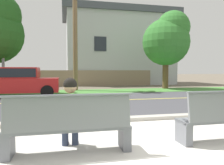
# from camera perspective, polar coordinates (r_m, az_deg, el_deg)

# --- Properties ---
(ground_plane) EXTENTS (140.00, 140.00, 0.00)m
(ground_plane) POSITION_cam_1_polar(r_m,az_deg,el_deg) (11.46, -4.42, -3.75)
(ground_plane) COLOR #665B4C
(sidewalk_pavement) EXTENTS (44.00, 3.60, 0.01)m
(sidewalk_pavement) POSITION_cam_1_polar(r_m,az_deg,el_deg) (4.22, 10.75, -15.75)
(sidewalk_pavement) COLOR beige
(sidewalk_pavement) RESTS_ON ground_plane
(curb_edge) EXTENTS (44.00, 0.30, 0.11)m
(curb_edge) POSITION_cam_1_polar(r_m,az_deg,el_deg) (5.98, 3.28, -9.56)
(curb_edge) COLOR #ADA89E
(curb_edge) RESTS_ON ground_plane
(street_asphalt) EXTENTS (52.00, 8.00, 0.01)m
(street_asphalt) POSITION_cam_1_polar(r_m,az_deg,el_deg) (9.99, -3.21, -4.74)
(street_asphalt) COLOR #424247
(street_asphalt) RESTS_ON ground_plane
(road_centre_line) EXTENTS (48.00, 0.14, 0.01)m
(road_centre_line) POSITION_cam_1_polar(r_m,az_deg,el_deg) (9.99, -3.21, -4.71)
(road_centre_line) COLOR #E0CC4C
(road_centre_line) RESTS_ON ground_plane
(far_verge_grass) EXTENTS (48.00, 2.80, 0.02)m
(far_verge_grass) POSITION_cam_1_polar(r_m,az_deg,el_deg) (14.45, -6.10, -2.31)
(far_verge_grass) COLOR #478438
(far_verge_grass) RESTS_ON ground_plane
(bench_left) EXTENTS (2.02, 0.48, 1.01)m
(bench_left) POSITION_cam_1_polar(r_m,az_deg,el_deg) (3.64, -11.10, -11.30)
(bench_left) COLOR slate
(bench_left) RESTS_ON ground_plane
(seated_person_olive) EXTENTS (0.52, 0.68, 1.25)m
(seated_person_olive) POSITION_cam_1_polar(r_m,az_deg,el_deg) (3.77, -10.86, -7.52)
(seated_person_olive) COLOR #333D56
(seated_person_olive) RESTS_ON ground_plane
(car_red_near) EXTENTS (4.30, 1.86, 1.54)m
(car_red_near) POSITION_cam_1_polar(r_m,az_deg,el_deg) (12.42, -23.75, 0.47)
(car_red_near) COLOR red
(car_red_near) RESTS_ON ground_plane
(streetlamp) EXTENTS (0.24, 2.10, 7.54)m
(streetlamp) POSITION_cam_1_polar(r_m,az_deg,el_deg) (14.80, -26.65, 14.15)
(streetlamp) COLOR gray
(streetlamp) RESTS_ON ground_plane
(shade_tree_centre) EXTENTS (3.52, 3.52, 5.82)m
(shade_tree_centre) POSITION_cam_1_polar(r_m,az_deg,el_deg) (17.21, 14.36, 11.05)
(shade_tree_centre) COLOR brown
(shade_tree_centre) RESTS_ON ground_plane
(garden_wall) EXTENTS (13.00, 0.36, 1.40)m
(garden_wall) POSITION_cam_1_polar(r_m,az_deg,el_deg) (19.49, -8.20, 1.11)
(garden_wall) COLOR gray
(garden_wall) RESTS_ON ground_plane
(house_across_street) EXTENTS (11.37, 6.91, 7.45)m
(house_across_street) POSITION_cam_1_polar(r_m,az_deg,el_deg) (23.42, 1.43, 8.99)
(house_across_street) COLOR #B7BCC1
(house_across_street) RESTS_ON ground_plane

